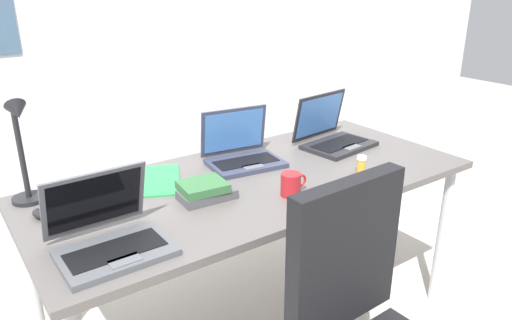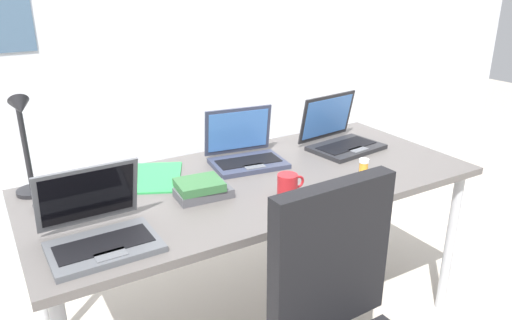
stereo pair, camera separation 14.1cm
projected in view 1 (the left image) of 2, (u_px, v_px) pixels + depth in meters
The scene contains 12 objects.
wall_back at pixel (138, 17), 2.62m from camera, with size 6.00×0.13×2.60m.
desk at pixel (256, 191), 2.00m from camera, with size 1.80×0.80×0.74m.
desk_lamp at pixel (22, 153), 1.69m from camera, with size 0.12×0.18×0.40m.
laptop_front_right at pixel (333, 136), 2.35m from camera, with size 0.36×0.31×0.24m.
laptop_front_left at pixel (109, 236), 1.45m from camera, with size 0.32×0.30×0.23m.
laptop_far_corner at pixel (242, 153), 2.13m from camera, with size 0.34×0.29×0.23m.
computer_mouse at pixel (44, 214), 1.65m from camera, with size 0.06×0.10×0.03m, color black.
cell_phone at pixel (94, 201), 1.78m from camera, with size 0.06×0.14×0.01m, color black.
pill_bottle at pixel (361, 165), 2.01m from camera, with size 0.04×0.04×0.08m.
book_stack at pixel (205, 191), 1.79m from camera, with size 0.21×0.16×0.07m.
paper_folder_back_left at pixel (150, 181), 1.95m from camera, with size 0.23×0.31×0.01m, color green.
coffee_mug at pixel (291, 184), 1.82m from camera, with size 0.11×0.08×0.09m.
Camera 1 is at (-1.05, -1.49, 1.52)m, focal length 34.20 mm.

